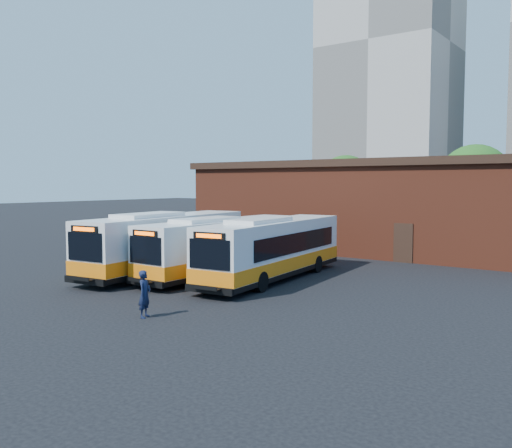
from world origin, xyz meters
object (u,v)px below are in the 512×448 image
Objects in this scene: bus_midwest at (223,248)px; bus_mideast at (273,251)px; bus_west at (166,245)px; transit_worker at (145,294)px.

bus_mideast reaches higher than bus_midwest.
transit_worker is (6.60, -7.57, -0.64)m from bus_west.
bus_midwest is at bearing 12.67° from bus_west.
transit_worker is at bearing -91.84° from bus_mideast.
transit_worker is at bearing -55.59° from bus_west.
bus_mideast reaches higher than transit_worker.
bus_west is 1.04× the size of bus_mideast.
bus_mideast is at bearing 9.43° from bus_midwest.
transit_worker is at bearing -68.23° from bus_midwest.
bus_midwest is 2.91m from bus_mideast.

